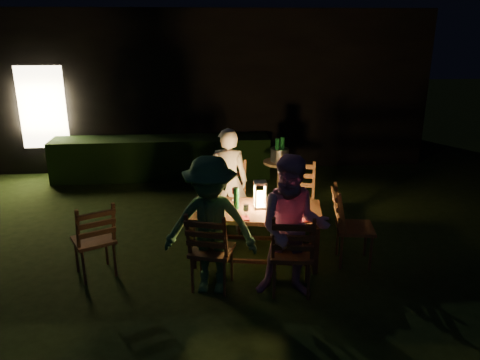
{
  "coord_description": "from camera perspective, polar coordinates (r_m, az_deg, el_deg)",
  "views": [
    {
      "loc": [
        0.26,
        -5.22,
        2.9
      ],
      "look_at": [
        0.75,
        0.47,
        0.99
      ],
      "focal_mm": 35.0,
      "sensor_mm": 36.0,
      "label": 1
    }
  ],
  "objects": [
    {
      "name": "ice_bucket",
      "position": [
        7.81,
        4.84,
        3.08
      ],
      "size": [
        0.3,
        0.3,
        0.22
      ],
      "primitive_type": "cylinder",
      "color": "#A5A8AD",
      "rests_on": "side_table"
    },
    {
      "name": "chair_near_left",
      "position": [
        5.42,
        -3.46,
        -10.11
      ],
      "size": [
        0.58,
        0.61,
        1.03
      ],
      "rotation": [
        0.0,
        0.0,
        -0.3
      ],
      "color": "#53301B",
      "rests_on": "ground"
    },
    {
      "name": "plate_far_right",
      "position": [
        6.11,
        6.29,
        -2.87
      ],
      "size": [
        0.25,
        0.25,
        0.01
      ],
      "primitive_type": "cylinder",
      "color": "white",
      "rests_on": "dining_table"
    },
    {
      "name": "person_opp_left",
      "position": [
        5.16,
        -3.62,
        -5.63
      ],
      "size": [
        1.12,
        0.77,
        1.59
      ],
      "primitive_type": "imported",
      "rotation": [
        0.0,
        0.0,
        -0.18
      ],
      "color": "#33663C",
      "rests_on": "ground"
    },
    {
      "name": "bottle_table",
      "position": [
        5.88,
        -0.48,
        -2.23
      ],
      "size": [
        0.07,
        0.07,
        0.28
      ],
      "primitive_type": "cylinder",
      "color": "#0F471E",
      "rests_on": "dining_table"
    },
    {
      "name": "phone",
      "position": [
        5.7,
        -4.49,
        -4.44
      ],
      "size": [
        0.14,
        0.07,
        0.01
      ],
      "primitive_type": "cube",
      "color": "black",
      "rests_on": "dining_table"
    },
    {
      "name": "napkin_left",
      "position": [
        5.63,
        0.21,
        -4.69
      ],
      "size": [
        0.18,
        0.14,
        0.01
      ],
      "primitive_type": "cube",
      "color": "red",
      "rests_on": "dining_table"
    },
    {
      "name": "lantern",
      "position": [
        5.9,
        2.47,
        -1.99
      ],
      "size": [
        0.16,
        0.16,
        0.35
      ],
      "color": "white",
      "rests_on": "dining_table"
    },
    {
      "name": "chair_far_left",
      "position": [
        6.8,
        -1.48,
        -3.8
      ],
      "size": [
        0.58,
        0.61,
        1.07
      ],
      "rotation": [
        0.0,
        0.0,
        2.92
      ],
      "color": "#53301B",
      "rests_on": "ground"
    },
    {
      "name": "plate_near_left",
      "position": [
        5.76,
        -3.67,
        -4.13
      ],
      "size": [
        0.25,
        0.25,
        0.01
      ],
      "primitive_type": "cylinder",
      "color": "white",
      "rests_on": "dining_table"
    },
    {
      "name": "person_opp_right",
      "position": [
        5.1,
        6.47,
        -5.83
      ],
      "size": [
        0.89,
        0.75,
        1.62
      ],
      "primitive_type": "imported",
      "rotation": [
        0.0,
        0.0,
        -0.18
      ],
      "color": "#CE8EB8",
      "rests_on": "ground"
    },
    {
      "name": "dining_table",
      "position": [
        5.94,
        1.94,
        -4.18
      ],
      "size": [
        1.76,
        1.1,
        0.68
      ],
      "rotation": [
        0.0,
        0.0,
        -0.18
      ],
      "color": "#53301B",
      "rests_on": "ground"
    },
    {
      "name": "wineglass_d",
      "position": [
        6.05,
        7.93,
        -2.34
      ],
      "size": [
        0.06,
        0.06,
        0.18
      ],
      "primitive_type": null,
      "color": "#59070F",
      "rests_on": "dining_table"
    },
    {
      "name": "plate_far_left",
      "position": [
        6.17,
        -3.04,
        -2.56
      ],
      "size": [
        0.25,
        0.25,
        0.01
      ],
      "primitive_type": "cylinder",
      "color": "white",
      "rests_on": "dining_table"
    },
    {
      "name": "chair_end",
      "position": [
        6.12,
        13.55,
        -7.06
      ],
      "size": [
        0.57,
        0.54,
        1.04
      ],
      "rotation": [
        0.0,
        0.0,
        -1.74
      ],
      "color": "#53301B",
      "rests_on": "ground"
    },
    {
      "name": "wineglass_c",
      "position": [
        5.61,
        4.84,
        -3.91
      ],
      "size": [
        0.06,
        0.06,
        0.18
      ],
      "primitive_type": null,
      "color": "#59070F",
      "rests_on": "dining_table"
    },
    {
      "name": "person_house_side",
      "position": [
        6.69,
        -1.47,
        -0.1
      ],
      "size": [
        0.62,
        0.46,
        1.54
      ],
      "primitive_type": "imported",
      "rotation": [
        0.0,
        0.0,
        2.96
      ],
      "color": "beige",
      "rests_on": "ground"
    },
    {
      "name": "napkin_right",
      "position": [
        5.63,
        7.37,
        -4.83
      ],
      "size": [
        0.18,
        0.14,
        0.01
      ],
      "primitive_type": "cube",
      "color": "red",
      "rests_on": "dining_table"
    },
    {
      "name": "chair_near_right",
      "position": [
        5.37,
        6.27,
        -10.47
      ],
      "size": [
        0.54,
        0.56,
        1.03
      ],
      "rotation": [
        0.0,
        0.0,
        -0.16
      ],
      "color": "#53301B",
      "rests_on": "ground"
    },
    {
      "name": "garden_envelope",
      "position": [
        11.45,
        -6.44,
        11.74
      ],
      "size": [
        40.0,
        40.0,
        3.2
      ],
      "color": "black",
      "rests_on": "ground"
    },
    {
      "name": "bottle_bucket_b",
      "position": [
        7.85,
        5.17,
        3.52
      ],
      "size": [
        0.07,
        0.07,
        0.32
      ],
      "primitive_type": "cylinder",
      "color": "#0F471E",
      "rests_on": "side_table"
    },
    {
      "name": "chair_spare",
      "position": [
        5.93,
        -17.22,
        -8.41
      ],
      "size": [
        0.61,
        0.63,
        1.0
      ],
      "rotation": [
        0.0,
        0.0,
        0.46
      ],
      "color": "#53301B",
      "rests_on": "ground"
    },
    {
      "name": "bottle_bucket_a",
      "position": [
        7.75,
        4.54,
        3.35
      ],
      "size": [
        0.07,
        0.07,
        0.32
      ],
      "primitive_type": "cylinder",
      "color": "#0F471E",
      "rests_on": "side_table"
    },
    {
      "name": "wineglass_b",
      "position": [
        5.85,
        -5.18,
        -2.96
      ],
      "size": [
        0.06,
        0.06,
        0.18
      ],
      "primitive_type": null,
      "color": "#59070F",
      "rests_on": "dining_table"
    },
    {
      "name": "wineglass_e",
      "position": [
        5.61,
        0.74,
        -3.85
      ],
      "size": [
        0.06,
        0.06,
        0.18
      ],
      "primitive_type": null,
      "color": "silver",
      "rests_on": "dining_table"
    },
    {
      "name": "plate_near_right",
      "position": [
        5.7,
        6.34,
        -4.47
      ],
      "size": [
        0.25,
        0.25,
        0.01
      ],
      "primitive_type": "cylinder",
      "color": "white",
      "rests_on": "dining_table"
    },
    {
      "name": "wineglass_a",
      "position": [
        6.16,
        -0.67,
        -1.75
      ],
      "size": [
        0.06,
        0.06,
        0.18
      ],
      "primitive_type": null,
      "color": "#59070F",
      "rests_on": "dining_table"
    },
    {
      "name": "side_table",
      "position": [
        7.87,
        4.81,
        1.71
      ],
      "size": [
        0.54,
        0.54,
        0.73
      ],
      "color": "olive",
      "rests_on": "ground"
    },
    {
      "name": "chair_far_right",
      "position": [
        6.76,
        6.99,
        -4.08
      ],
      "size": [
        0.57,
        0.6,
        1.07
      ],
      "rotation": [
        0.0,
        0.0,
        2.94
      ],
      "color": "#53301B",
      "rests_on": "ground"
    }
  ]
}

